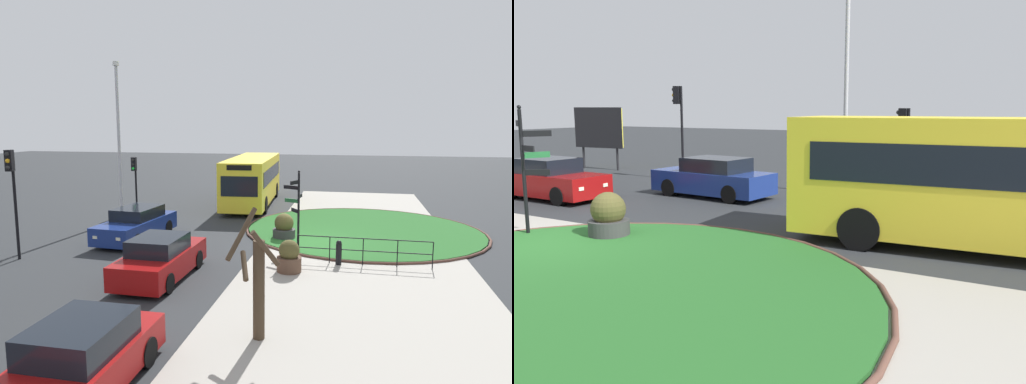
# 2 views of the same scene
# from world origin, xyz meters

# --- Properties ---
(ground) EXTENTS (120.00, 120.00, 0.00)m
(ground) POSITION_xyz_m (0.00, 0.00, 0.00)
(ground) COLOR #282B2D
(sidewalk_paving) EXTENTS (32.00, 8.07, 0.02)m
(sidewalk_paving) POSITION_xyz_m (0.00, -1.97, 0.01)
(sidewalk_paving) COLOR #9E998E
(sidewalk_paving) RESTS_ON ground
(grass_island) EXTENTS (10.95, 10.95, 0.10)m
(grass_island) POSITION_xyz_m (3.12, -2.17, 0.05)
(grass_island) COLOR #235B23
(grass_island) RESTS_ON ground
(grass_kerb_ring) EXTENTS (11.26, 11.26, 0.11)m
(grass_kerb_ring) POSITION_xyz_m (3.12, -2.17, 0.06)
(grass_kerb_ring) COLOR brown
(grass_kerb_ring) RESTS_ON ground
(signpost_directional) EXTENTS (1.06, 0.73, 3.30)m
(signpost_directional) POSITION_xyz_m (-1.24, 0.47, 1.88)
(signpost_directional) COLOR black
(signpost_directional) RESTS_ON ground
(bollard_foreground) EXTENTS (0.21, 0.21, 0.92)m
(bollard_foreground) POSITION_xyz_m (-2.74, -1.26, 0.47)
(bollard_foreground) COLOR black
(bollard_foreground) RESTS_ON ground
(railing_grass_edge) EXTENTS (0.08, 4.83, 1.02)m
(railing_grass_edge) POSITION_xyz_m (-2.60, -2.12, 0.66)
(railing_grass_edge) COLOR black
(railing_grass_edge) RESTS_ON ground
(bus_yellow) EXTENTS (10.03, 3.13, 3.01)m
(bus_yellow) POSITION_xyz_m (9.54, 4.65, 1.63)
(bus_yellow) COLOR yellow
(bus_yellow) RESTS_ON ground
(car_near_lane) EXTENTS (4.27, 1.82, 1.46)m
(car_near_lane) POSITION_xyz_m (-5.50, 4.46, 0.68)
(car_near_lane) COLOR maroon
(car_near_lane) RESTS_ON ground
(car_far_lane) EXTENTS (4.33, 1.79, 1.42)m
(car_far_lane) POSITION_xyz_m (-12.20, 3.21, 0.66)
(car_far_lane) COLOR maroon
(car_far_lane) RESTS_ON ground
(car_trailing) EXTENTS (4.65, 2.09, 1.44)m
(car_trailing) POSITION_xyz_m (-0.71, 7.68, 0.68)
(car_trailing) COLOR navy
(car_trailing) RESTS_ON ground
(traffic_light_near) EXTENTS (0.48, 0.32, 4.16)m
(traffic_light_near) POSITION_xyz_m (-4.63, 10.63, 3.03)
(traffic_light_near) COLOR black
(traffic_light_near) RESTS_ON ground
(traffic_light_far) EXTENTS (0.49, 0.28, 3.21)m
(traffic_light_far) POSITION_xyz_m (5.37, 10.75, 2.37)
(traffic_light_far) COLOR black
(traffic_light_far) RESTS_ON ground
(lamppost_tall) EXTENTS (0.32, 0.32, 8.31)m
(lamppost_tall) POSITION_xyz_m (3.26, 10.51, 4.45)
(lamppost_tall) COLOR #B7B7BC
(lamppost_tall) RESTS_ON ground
(planter_near_signpost) EXTENTS (0.86, 0.86, 1.14)m
(planter_near_signpost) POSITION_xyz_m (-3.93, 0.39, 0.52)
(planter_near_signpost) COLOR brown
(planter_near_signpost) RESTS_ON ground
(planter_kerbside) EXTENTS (1.01, 1.01, 1.17)m
(planter_kerbside) POSITION_xyz_m (0.66, 1.27, 0.53)
(planter_kerbside) COLOR #383838
(planter_kerbside) RESTS_ON ground
(street_tree_bare) EXTENTS (1.30, 1.30, 3.08)m
(street_tree_bare) POSITION_xyz_m (-9.16, 0.43, 1.44)
(street_tree_bare) COLOR #423323
(street_tree_bare) RESTS_ON ground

